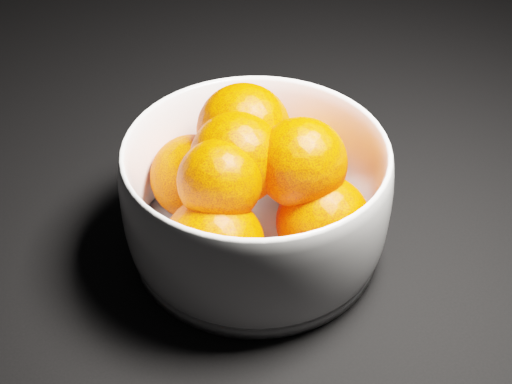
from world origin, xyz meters
name	(u,v)px	position (x,y,z in m)	size (l,w,h in m)	color
bowl	(256,197)	(0.25, -0.04, 0.06)	(0.23, 0.23, 0.11)	white
orange_pile	(253,180)	(0.25, -0.04, 0.07)	(0.19, 0.18, 0.13)	#FF3F00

